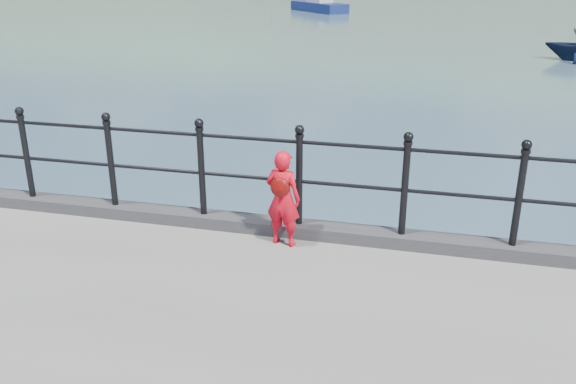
# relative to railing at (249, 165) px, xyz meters

# --- Properties ---
(ground) EXTENTS (600.00, 600.00, 0.00)m
(ground) POSITION_rel_railing_xyz_m (-0.00, 0.15, -1.82)
(ground) COLOR #2D4251
(ground) RESTS_ON ground
(kerb) EXTENTS (60.00, 0.30, 0.15)m
(kerb) POSITION_rel_railing_xyz_m (-0.00, -0.00, -0.75)
(kerb) COLOR #28282B
(kerb) RESTS_ON quay
(railing) EXTENTS (18.11, 0.11, 1.20)m
(railing) POSITION_rel_railing_xyz_m (0.00, 0.00, 0.00)
(railing) COLOR black
(railing) RESTS_ON kerb
(far_shore) EXTENTS (830.00, 200.00, 156.00)m
(far_shore) POSITION_rel_railing_xyz_m (38.34, 239.56, -24.39)
(far_shore) COLOR #333A21
(far_shore) RESTS_ON ground
(child) EXTENTS (0.45, 0.35, 1.12)m
(child) POSITION_rel_railing_xyz_m (0.48, -0.29, -0.25)
(child) COLOR red
(child) RESTS_ON quay
(sailboat_port) EXTENTS (5.22, 5.24, 8.18)m
(sailboat_port) POSITION_rel_railing_xyz_m (-7.57, 42.34, -1.48)
(sailboat_port) COLOR navy
(sailboat_port) RESTS_ON ground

